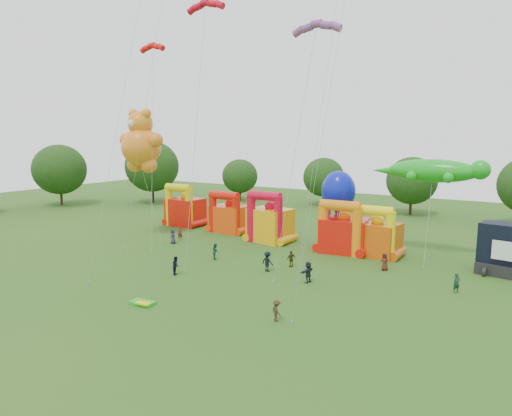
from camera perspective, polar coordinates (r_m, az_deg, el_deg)
The scene contains 23 objects.
ground at distance 35.58m, azimuth -18.59°, elevation -12.89°, with size 160.00×160.00×0.00m, color #255518.
tree_ring at distance 35.11m, azimuth -19.58°, elevation -2.57°, with size 125.76×127.89×12.07m.
bouncy_castle_0 at distance 67.46m, azimuth -8.96°, elevation -0.17°, with size 4.97×4.02×6.22m.
bouncy_castle_1 at distance 62.24m, azimuth -3.36°, elevation -1.03°, with size 5.21×4.30×5.70m.
bouncy_castle_2 at distance 56.44m, azimuth 1.65°, elevation -1.78°, with size 5.53×4.76×6.40m.
bouncy_castle_3 at distance 52.18m, azimuth 10.87°, elevation -2.99°, with size 5.59×4.74×6.05m.
bouncy_castle_4 at distance 51.45m, azimuth 14.80°, elevation -3.43°, with size 5.07×4.28×5.70m.
teddy_bear_kite at distance 59.74m, azimuth -13.86°, elevation 5.98°, with size 7.87×4.95×16.47m.
gecko_kite at distance 52.16m, azimuth 21.03°, elevation 2.24°, with size 12.37×8.13×10.66m.
octopus_kite at distance 54.49m, azimuth 9.54°, elevation 0.18°, with size 4.75×6.09×9.06m.
parafoil_kites at distance 50.49m, azimuth -9.41°, elevation 8.23°, with size 27.80×11.21×27.42m.
diamond_kites at distance 42.17m, azimuth -4.08°, elevation 11.89°, with size 29.04×17.24×35.41m.
folded_kite_bundle at distance 37.29m, azimuth -13.98°, elevation -11.43°, with size 2.09×1.26×0.31m.
spectator_0 at distance 56.47m, azimuth -10.34°, elevation -3.49°, with size 0.90×0.59×1.85m, color #2D2844.
spectator_1 at distance 58.22m, azimuth -9.47°, elevation -3.15°, with size 0.63×0.41×1.73m, color #5A2719.
spectator_2 at distance 48.83m, azimuth -5.08°, elevation -5.41°, with size 0.84×0.66×1.73m, color #1D4933.
spectator_3 at distance 44.37m, azimuth 1.44°, elevation -6.70°, with size 1.27×0.73×1.96m, color black.
spectator_4 at distance 45.98m, azimuth 4.43°, elevation -6.35°, with size 0.98×0.41×1.67m, color #3A3417.
spectator_5 at distance 41.31m, azimuth 6.52°, elevation -7.96°, with size 1.81×0.58×1.95m, color #23263A.
spectator_6 at distance 46.40m, azimuth 15.78°, elevation -6.48°, with size 0.86×0.56×1.75m, color #4D1D16.
spectator_7 at distance 42.05m, azimuth 23.79°, elevation -8.58°, with size 0.61×0.40×1.67m, color #173926.
spectator_8 at distance 44.01m, azimuth -9.95°, elevation -7.10°, with size 0.86×0.67×1.77m, color black.
spectator_9 at distance 33.01m, azimuth 2.58°, elevation -12.70°, with size 1.01×0.58×1.57m, color #382916.
Camera 1 is at (25.87, -20.70, 12.98)m, focal length 32.00 mm.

